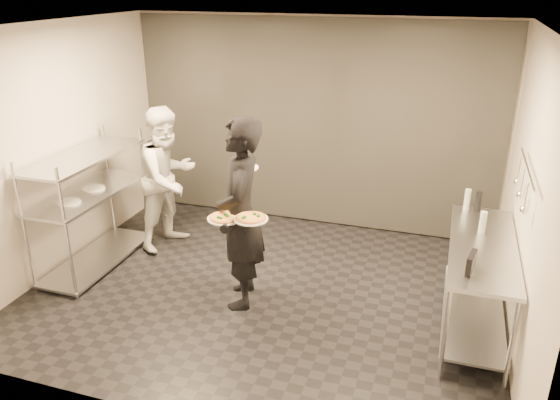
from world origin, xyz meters
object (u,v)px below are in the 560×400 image
(prep_counter, at_px, (479,272))
(chef, at_px, (169,178))
(pizza_plate_near, at_px, (224,218))
(bottle_green, at_px, (467,200))
(salad_plate, at_px, (244,166))
(pass_rack, at_px, (90,204))
(bottle_dark, at_px, (478,201))
(waiter, at_px, (240,215))
(pizza_plate_far, at_px, (251,218))
(bottle_clear, at_px, (483,222))
(pos_monitor, at_px, (471,263))

(prep_counter, height_order, chef, chef)
(pizza_plate_near, height_order, bottle_green, bottle_green)
(prep_counter, relative_size, pizza_plate_near, 5.35)
(prep_counter, distance_m, salad_plate, 2.55)
(bottle_green, bearing_deg, pass_rack, -169.10)
(prep_counter, height_order, bottle_dark, bottle_dark)
(waiter, xyz_separation_m, pizza_plate_near, (-0.09, -0.20, 0.04))
(pizza_plate_far, bearing_deg, pass_rack, 167.95)
(bottle_green, bearing_deg, waiter, -154.43)
(waiter, xyz_separation_m, bottle_green, (2.18, 1.04, 0.03))
(bottle_clear, bearing_deg, waiter, -167.92)
(pizza_plate_far, bearing_deg, chef, 142.16)
(pizza_plate_near, height_order, bottle_dark, bottle_dark)
(salad_plate, bearing_deg, bottle_clear, 3.98)
(prep_counter, xyz_separation_m, waiter, (-2.34, -0.24, 0.38))
(prep_counter, xyz_separation_m, bottle_clear, (-0.02, 0.26, 0.40))
(pos_monitor, bearing_deg, salad_plate, 175.24)
(pass_rack, height_order, salad_plate, pass_rack)
(pizza_plate_near, xyz_separation_m, bottle_green, (2.26, 1.24, -0.01))
(pizza_plate_near, distance_m, salad_plate, 0.64)
(prep_counter, relative_size, pos_monitor, 7.82)
(pos_monitor, height_order, bottle_green, bottle_green)
(pass_rack, distance_m, pizza_plate_far, 2.27)
(prep_counter, distance_m, pizza_plate_near, 2.50)
(pizza_plate_far, relative_size, pos_monitor, 1.44)
(pizza_plate_near, distance_m, pos_monitor, 2.31)
(bottle_dark, bearing_deg, pass_rack, -169.38)
(salad_plate, distance_m, bottle_dark, 2.50)
(pass_rack, relative_size, pizza_plate_near, 4.75)
(prep_counter, xyz_separation_m, pos_monitor, (-0.12, -0.58, 0.38))
(chef, xyz_separation_m, salad_plate, (1.28, -0.65, 0.50))
(pizza_plate_near, height_order, pos_monitor, pos_monitor)
(pizza_plate_near, xyz_separation_m, bottle_dark, (2.37, 1.24, -0.02))
(pass_rack, distance_m, pizza_plate_near, 1.97)
(chef, bearing_deg, pizza_plate_far, -111.58)
(bottle_green, height_order, bottle_dark, bottle_green)
(pass_rack, height_order, pos_monitor, pass_rack)
(pizza_plate_near, distance_m, bottle_green, 2.58)
(pos_monitor, distance_m, bottle_clear, 0.84)
(bottle_clear, xyz_separation_m, bottle_dark, (-0.03, 0.54, -0.00))
(prep_counter, height_order, bottle_clear, bottle_clear)
(waiter, distance_m, pizza_plate_far, 0.32)
(pass_rack, xyz_separation_m, pos_monitor, (4.21, -0.57, 0.23))
(chef, bearing_deg, salad_plate, -100.88)
(salad_plate, bearing_deg, pizza_plate_far, -62.91)
(pass_rack, height_order, waiter, waiter)
(chef, xyz_separation_m, pizza_plate_near, (1.27, -1.19, 0.14))
(chef, relative_size, pos_monitor, 7.84)
(pizza_plate_far, xyz_separation_m, salad_plate, (-0.29, 0.56, 0.31))
(pass_rack, bearing_deg, pizza_plate_far, -12.05)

